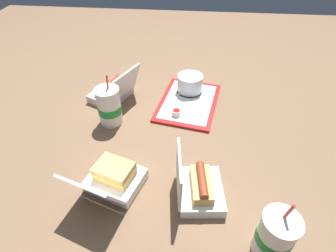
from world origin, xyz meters
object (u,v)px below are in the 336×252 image
Objects in this scene: ketchup_cup at (176,112)px; soda_cup_front at (109,107)px; plastic_fork at (175,99)px; clamshell_sandwich_corner at (113,178)px; soda_cup_back at (275,236)px; clamshell_hotdog_right at (198,187)px; food_tray at (188,102)px; cake_container at (190,84)px; clamshell_hotdog_back at (112,91)px.

soda_cup_front reaches higher than ketchup_cup.
plastic_fork is at bearing -56.21° from soda_cup_front.
plastic_fork is 0.54m from clamshell_sandwich_corner.
plastic_fork is 0.51× the size of soda_cup_back.
food_tray is at bearing 5.61° from clamshell_hotdog_right.
plastic_fork is 0.75m from soda_cup_back.
clamshell_hotdog_right is at bearing 50.86° from soda_cup_back.
food_tray is at bearing -24.33° from ketchup_cup.
clamshell_sandwich_corner is (-0.51, 0.23, 0.04)m from food_tray.
soda_cup_back reaches higher than food_tray.
food_tray is at bearing -62.58° from soda_cup_front.
clamshell_sandwich_corner is at bearing 70.79° from soda_cup_back.
ketchup_cup is 0.15× the size of clamshell_sandwich_corner.
food_tray is 0.38m from soda_cup_front.
plastic_fork is (-0.08, 0.06, -0.04)m from cake_container.
clamshell_hotdog_right is 0.84× the size of soda_cup_front.
cake_container is 0.38m from clamshell_hotdog_back.
clamshell_hotdog_right is 0.75× the size of clamshell_hotdog_back.
ketchup_cup is at bearing 27.92° from soda_cup_back.
soda_cup_front reaches higher than clamshell_hotdog_back.
ketchup_cup is 0.18× the size of soda_cup_back.
soda_cup_back is (-0.16, -0.20, 0.04)m from clamshell_hotdog_right.
food_tray is 2.15× the size of clamshell_hotdog_right.
soda_cup_front is (-0.06, 0.28, 0.06)m from ketchup_cup.
clamshell_sandwich_corner is at bearing 155.45° from ketchup_cup.
soda_cup_front is 1.05× the size of soda_cup_back.
soda_cup_back reaches higher than clamshell_hotdog_right.
clamshell_hotdog_right reaches higher than ketchup_cup.
cake_container is 3.18× the size of ketchup_cup.
cake_container is 0.48× the size of clamshell_sandwich_corner.
food_tray is 0.37m from clamshell_hotdog_back.
soda_cup_front is (-0.26, 0.33, 0.03)m from cake_container.
soda_cup_back is (-0.56, -0.30, 0.05)m from ketchup_cup.
soda_cup_front is (-0.18, 0.27, 0.07)m from plastic_fork.
food_tray is 0.72m from soda_cup_back.
cake_container is 0.50× the size of clamshell_hotdog_back.
clamshell_hotdog_right is 0.67m from clamshell_hotdog_back.
clamshell_hotdog_back is at bearing 88.88° from food_tray.
ketchup_cup is 0.16× the size of clamshell_hotdog_back.
cake_container is at bearing -0.74° from food_tray.
clamshell_hotdog_back is at bearing 110.82° from plastic_fork.
plastic_fork is 0.48× the size of soda_cup_front.
cake_container is at bearing -21.32° from clamshell_sandwich_corner.
cake_container is 0.42m from soda_cup_front.
soda_cup_back is at bearing -129.14° from clamshell_hotdog_right.
plastic_fork is at bearing -18.03° from clamshell_sandwich_corner.
soda_cup_front is 0.76m from soda_cup_back.
plastic_fork is 0.44× the size of clamshell_hotdog_back.
soda_cup_back reaches higher than clamshell_hotdog_back.
cake_container is at bearing -14.46° from ketchup_cup.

